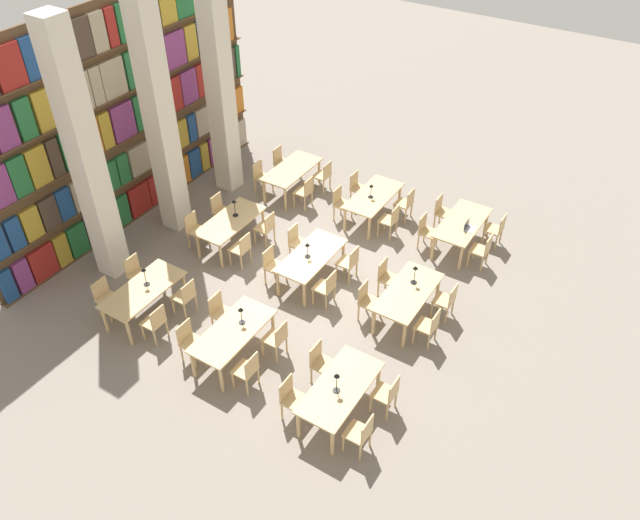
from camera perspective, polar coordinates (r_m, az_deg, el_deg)
The scene contains 58 objects.
ground_plane at distance 14.64m, azimuth -0.81°, elevation -1.69°, with size 40.00×40.00×0.00m, color gray.
bookshelf_bank at distance 16.21m, azimuth -17.38°, elevation 12.29°, with size 8.90×0.35×5.50m.
pillar_left at distance 14.04m, azimuth -20.62°, elevation 8.63°, with size 0.55×0.55×6.00m.
pillar_center at distance 15.26m, azimuth -14.48°, elevation 12.43°, with size 0.55×0.55×6.00m.
pillar_right at distance 16.68m, azimuth -9.18°, elevation 15.52°, with size 0.55×0.55×6.00m.
reading_table_0 at distance 11.51m, azimuth 1.85°, elevation -11.75°, with size 1.86×0.87×0.74m.
chair_0 at distance 11.17m, azimuth 3.73°, elevation -15.51°, with size 0.42×0.40×0.90m.
chair_1 at distance 11.61m, azimuth -2.60°, elevation -12.46°, with size 0.42×0.40×0.90m.
chair_2 at distance 11.72m, azimuth 6.17°, elevation -12.05°, with size 0.42×0.40×0.90m.
chair_3 at distance 12.15m, azimuth 0.08°, elevation -9.31°, with size 0.42×0.40×0.90m.
desk_lamp_0 at distance 11.15m, azimuth 1.54°, elevation -10.86°, with size 0.14×0.14×0.46m.
reading_table_1 at distance 13.39m, azimuth 8.05°, elevation -3.11°, with size 1.86×0.87×0.74m.
chair_4 at distance 13.00m, azimuth 9.93°, elevation -5.95°, with size 0.42×0.40×0.90m.
chair_5 at distance 13.39m, azimuth 4.36°, elevation -3.70°, with size 0.42×0.40×0.90m.
chair_6 at distance 13.63m, azimuth 11.50°, elevation -3.61°, with size 0.42×0.40×0.90m.
chair_7 at distance 14.01m, azimuth 6.14°, elevation -1.54°, with size 0.42×0.40×0.90m.
desk_lamp_1 at distance 13.36m, azimuth 8.68°, elevation -1.06°, with size 0.14×0.14×0.46m.
reading_table_2 at distance 15.58m, azimuth 12.86°, elevation 3.16°, with size 1.86×0.87×0.74m.
chair_8 at distance 15.16m, azimuth 14.60°, elevation 0.91°, with size 0.42×0.40×0.90m.
chair_9 at distance 15.50m, azimuth 9.70°, elevation 2.67°, with size 0.42×0.40×0.90m.
chair_10 at distance 15.93m, azimuth 15.82°, elevation 2.75°, with size 0.42×0.40×0.90m.
chair_11 at distance 16.25m, azimuth 11.12°, elevation 4.40°, with size 0.42×0.40×0.90m.
laptop at distance 15.31m, azimuth 13.48°, elevation 2.90°, with size 0.32×0.22×0.21m.
reading_table_3 at distance 12.55m, azimuth -7.96°, elevation -6.66°, with size 1.86×0.87×0.74m.
chair_12 at distance 12.10m, azimuth -6.66°, elevation -9.94°, with size 0.42×0.40×0.90m.
chair_13 at distance 12.79m, azimuth -11.81°, elevation -7.21°, with size 0.42×0.40×0.90m.
chair_14 at distance 12.60m, azimuth -3.98°, elevation -7.15°, with size 0.42×0.40×0.90m.
chair_15 at distance 13.27m, azimuth -9.06°, elevation -4.69°, with size 0.42×0.40×0.90m.
desk_lamp_2 at distance 12.43m, azimuth -7.23°, elevation -4.80°, with size 0.14×0.14×0.41m.
reading_table_4 at distance 14.19m, azimuth -0.80°, elevation 0.21°, with size 1.86×0.87×0.74m.
chair_16 at distance 13.67m, azimuth 0.57°, elevation -2.48°, with size 0.42×0.40×0.90m.
chair_17 at distance 14.29m, azimuth -4.33°, elevation -0.44°, with size 0.42×0.40×0.90m.
chair_18 at distance 14.34m, azimuth 2.69°, elevation -0.19°, with size 0.42×0.40×0.90m.
chair_19 at distance 14.93m, azimuth -2.08°, elevation 1.67°, with size 0.42×0.40×0.90m.
desk_lamp_3 at distance 13.92m, azimuth -1.15°, elevation 1.13°, with size 0.14×0.14×0.39m.
reading_table_5 at distance 16.22m, azimuth 4.91°, elevation 5.68°, with size 1.86×0.87×0.74m.
chair_20 at distance 15.74m, azimuth 6.44°, elevation 3.67°, with size 0.42×0.40×0.90m.
chair_21 at distance 16.27m, azimuth 1.94°, elevation 5.26°, with size 0.42×0.40×0.90m.
chair_22 at distance 16.40m, azimuth 7.84°, elevation 5.18°, with size 0.42×0.40×0.90m.
chair_23 at distance 16.92m, azimuth 3.46°, elevation 6.66°, with size 0.42×0.40×0.90m.
desk_lamp_4 at distance 15.94m, azimuth 4.70°, elevation 6.52°, with size 0.14×0.14×0.39m.
reading_table_6 at distance 13.84m, azimuth -15.85°, elevation -2.80°, with size 1.86×0.87×0.74m.
chair_24 at distance 13.33m, azimuth -14.84°, elevation -5.49°, with size 0.42×0.40×0.90m.
chair_25 at distance 14.21m, azimuth -18.98°, elevation -3.20°, with size 0.42×0.40×0.90m.
chair_26 at distance 13.76m, azimuth -12.22°, elevation -3.24°, with size 0.42×0.40×0.90m.
chair_27 at distance 14.62m, azimuth -16.39°, elevation -1.16°, with size 0.42×0.40×0.90m.
desk_lamp_5 at distance 13.67m, azimuth -15.77°, elevation -1.19°, with size 0.14×0.14×0.46m.
reading_table_7 at distance 15.42m, azimuth -8.20°, elevation 3.39°, with size 1.86×0.87×0.74m.
chair_28 at distance 14.83m, azimuth -7.18°, elevation 1.06°, with size 0.42×0.40×0.90m.
chair_29 at distance 15.62m, azimuth -11.34°, elevation 2.78°, with size 0.42×0.40×0.90m.
chair_30 at distance 15.44m, azimuth -4.95°, elevation 2.99°, with size 0.42×0.40×0.90m.
chair_31 at distance 16.20m, azimuth -9.06°, elevation 4.56°, with size 0.42×0.40×0.90m.
desk_lamp_6 at distance 15.33m, azimuth -7.83°, elevation 5.01°, with size 0.14×0.14×0.46m.
reading_table_8 at distance 17.29m, azimuth -2.59°, elevation 8.13°, with size 1.86×0.87×0.74m.
chair_32 at distance 16.72m, azimuth -1.39°, elevation 6.30°, with size 0.42×0.40×0.90m.
chair_33 at distance 17.44m, azimuth -5.38°, elevation 7.64°, with size 0.42×0.40×0.90m.
chair_34 at distance 17.40m, azimuth 0.34°, elevation 7.76°, with size 0.42×0.40×0.90m.
chair_35 at distance 18.09m, azimuth -3.57°, elevation 9.00°, with size 0.42×0.40×0.90m.
Camera 1 is at (-9.24, -6.03, 9.61)m, focal length 35.00 mm.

